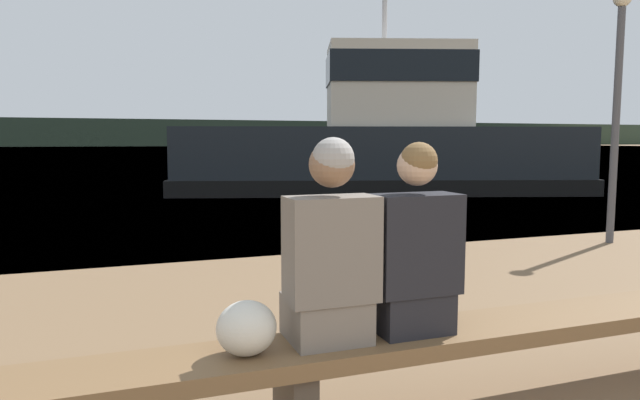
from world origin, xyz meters
TOP-DOWN VIEW (x-y plane):
  - water_surface at (0.00, 126.61)m, footprint 240.00×240.00m
  - far_shoreline at (0.00, 140.95)m, footprint 600.00×12.00m
  - bench_main at (-0.18, 2.34)m, footprint 7.54×0.43m
  - person_left at (-0.01, 2.34)m, footprint 0.43×0.37m
  - person_right at (0.44, 2.34)m, footprint 0.43×0.36m
  - shopping_bag at (-0.42, 2.32)m, footprint 0.27×0.23m
  - tugboat_red at (6.08, 14.29)m, footprint 11.62×6.80m
  - deck_lamp_post at (5.53, 5.90)m, footprint 0.24×0.24m

SIDE VIEW (x-z plane):
  - water_surface at x=0.00m, z-range 0.00..0.00m
  - bench_main at x=-0.18m, z-range 0.15..0.62m
  - shopping_bag at x=-0.42m, z-range 0.46..0.71m
  - person_right at x=0.44m, z-range 0.39..1.35m
  - person_left at x=-0.01m, z-range 0.41..1.38m
  - tugboat_red at x=6.08m, z-range -2.28..4.81m
  - deck_lamp_post at x=5.53m, z-range 0.40..3.84m
  - far_shoreline at x=0.00m, z-range 0.00..6.15m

